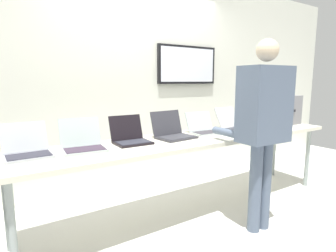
# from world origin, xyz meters

# --- Properties ---
(ground) EXTENTS (8.00, 8.00, 0.04)m
(ground) POSITION_xyz_m (0.00, 0.00, -0.02)
(ground) COLOR beige
(back_wall) EXTENTS (8.00, 0.11, 2.79)m
(back_wall) POSITION_xyz_m (0.02, 1.13, 1.40)
(back_wall) COLOR silver
(back_wall) RESTS_ON ground
(workbench) EXTENTS (3.54, 0.70, 0.79)m
(workbench) POSITION_xyz_m (0.00, 0.00, 0.74)
(workbench) COLOR beige
(workbench) RESTS_ON ground
(equipment_box) EXTENTS (0.37, 0.40, 0.37)m
(equipment_box) POSITION_xyz_m (1.54, 0.09, 0.98)
(equipment_box) COLOR slate
(equipment_box) RESTS_ON workbench
(laptop_station_0) EXTENTS (0.33, 0.35, 0.24)m
(laptop_station_0) POSITION_xyz_m (-1.51, 0.12, 0.85)
(laptop_station_0) COLOR #A9ADB6
(laptop_station_0) RESTS_ON workbench
(laptop_station_1) EXTENTS (0.37, 0.36, 0.25)m
(laptop_station_1) POSITION_xyz_m (-1.10, 0.09, 0.85)
(laptop_station_1) COLOR #A9B7B3
(laptop_station_1) RESTS_ON workbench
(laptop_station_2) EXTENTS (0.32, 0.32, 0.24)m
(laptop_station_2) POSITION_xyz_m (-0.66, 0.11, 0.85)
(laptop_station_2) COLOR black
(laptop_station_2) RESTS_ON workbench
(laptop_station_3) EXTENTS (0.39, 0.36, 0.26)m
(laptop_station_3) POSITION_xyz_m (-0.20, 0.09, 0.85)
(laptop_station_3) COLOR #34343A
(laptop_station_3) RESTS_ON workbench
(laptop_station_4) EXTENTS (0.34, 0.34, 0.22)m
(laptop_station_4) POSITION_xyz_m (0.23, 0.11, 0.84)
(laptop_station_4) COLOR #ADB7B6
(laptop_station_4) RESTS_ON workbench
(laptop_station_5) EXTENTS (0.33, 0.41, 0.25)m
(laptop_station_5) POSITION_xyz_m (0.68, 0.09, 0.85)
(laptop_station_5) COLOR #AEAFB3
(laptop_station_5) RESTS_ON workbench
(laptop_station_6) EXTENTS (0.39, 0.32, 0.23)m
(laptop_station_6) POSITION_xyz_m (1.10, 0.11, 0.84)
(laptop_station_6) COLOR #1F222D
(laptop_station_6) RESTS_ON workbench
(person) EXTENTS (0.45, 0.60, 1.70)m
(person) POSITION_xyz_m (0.27, -0.62, 1.03)
(person) COLOR slate
(person) RESTS_ON ground
(paper_sheet) EXTENTS (0.27, 0.34, 0.00)m
(paper_sheet) POSITION_xyz_m (0.52, -0.17, 0.79)
(paper_sheet) COLOR white
(paper_sheet) RESTS_ON workbench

